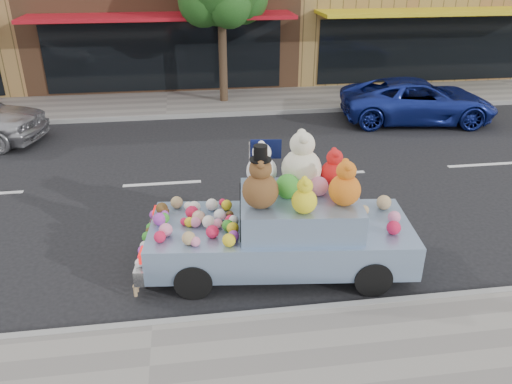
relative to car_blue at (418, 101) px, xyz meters
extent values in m
plane|color=black|center=(-7.86, -3.67, -0.66)|extent=(120.00, 120.00, 0.00)
cube|color=gray|center=(-7.86, 2.83, -0.60)|extent=(60.00, 3.00, 0.12)
cube|color=gray|center=(-7.86, -8.67, -0.60)|extent=(60.00, 0.12, 0.13)
cube|color=gray|center=(-7.86, 1.33, -0.60)|extent=(60.00, 0.12, 0.13)
cube|color=black|center=(-7.86, 4.31, 0.74)|extent=(8.50, 0.06, 2.40)
cube|color=#AA0F1A|center=(-7.86, 3.43, 2.24)|extent=(9.00, 1.80, 0.12)
cube|color=black|center=(2.14, 4.31, 0.74)|extent=(8.50, 0.06, 2.40)
cube|color=yellow|center=(2.14, 3.43, 2.24)|extent=(9.00, 1.80, 0.12)
cylinder|color=#38281C|center=(-5.86, 2.83, 0.94)|extent=(0.28, 0.28, 3.20)
sphere|color=#174413|center=(-6.46, 2.63, 2.76)|extent=(1.60, 1.60, 1.60)
sphere|color=#174413|center=(-5.66, 2.23, 2.66)|extent=(1.40, 1.40, 1.40)
imported|color=navy|center=(0.00, 0.00, 0.00)|extent=(5.00, 2.80, 1.32)
cylinder|color=black|center=(-4.46, -8.30, -0.36)|extent=(0.62, 0.27, 0.60)
cylinder|color=black|center=(-4.29, -6.75, -0.36)|extent=(0.62, 0.27, 0.60)
cylinder|color=black|center=(-7.25, -7.99, -0.36)|extent=(0.62, 0.27, 0.60)
cylinder|color=black|center=(-7.07, -6.44, -0.36)|extent=(0.62, 0.27, 0.60)
cube|color=#7B95B8|center=(-5.77, -7.37, -0.11)|extent=(4.46, 2.17, 0.60)
cube|color=#7B95B8|center=(-5.47, -7.40, 0.44)|extent=(2.06, 1.70, 0.50)
cube|color=silver|center=(-7.97, -7.12, -0.26)|extent=(0.36, 1.79, 0.26)
cube|color=red|center=(-8.00, -7.80, 0.06)|extent=(0.09, 0.28, 0.16)
cube|color=red|center=(-7.85, -6.45, 0.06)|extent=(0.09, 0.28, 0.16)
cube|color=black|center=(-6.41, -7.30, 0.44)|extent=(0.19, 1.30, 0.40)
sphere|color=brown|center=(-6.15, -7.68, 0.97)|extent=(0.56, 0.56, 0.56)
sphere|color=brown|center=(-6.15, -7.68, 1.33)|extent=(0.35, 0.35, 0.35)
sphere|color=brown|center=(-6.15, -7.80, 1.44)|extent=(0.13, 0.13, 0.13)
sphere|color=brown|center=(-6.15, -7.56, 1.44)|extent=(0.13, 0.13, 0.13)
cylinder|color=black|center=(-6.15, -7.68, 1.48)|extent=(0.33, 0.33, 0.02)
cylinder|color=black|center=(-6.15, -7.68, 1.59)|extent=(0.21, 0.21, 0.22)
sphere|color=beige|center=(-5.38, -7.06, 1.02)|extent=(0.66, 0.66, 0.66)
sphere|color=beige|center=(-5.38, -7.06, 1.45)|extent=(0.41, 0.41, 0.41)
sphere|color=beige|center=(-5.38, -7.20, 1.58)|extent=(0.16, 0.16, 0.16)
sphere|color=beige|center=(-5.38, -6.92, 1.58)|extent=(0.16, 0.16, 0.16)
sphere|color=#D36013|center=(-4.86, -7.77, 0.94)|extent=(0.50, 0.50, 0.50)
sphere|color=#D36013|center=(-4.86, -7.77, 1.26)|extent=(0.31, 0.31, 0.31)
sphere|color=#D36013|center=(-4.86, -7.88, 1.36)|extent=(0.12, 0.12, 0.12)
sphere|color=#D36013|center=(-4.86, -7.67, 1.36)|extent=(0.12, 0.12, 0.12)
sphere|color=red|center=(-4.83, -7.07, 0.91)|extent=(0.44, 0.44, 0.44)
sphere|color=red|center=(-4.83, -7.07, 1.19)|extent=(0.27, 0.27, 0.27)
sphere|color=red|center=(-4.83, -7.17, 1.28)|extent=(0.10, 0.10, 0.10)
sphere|color=red|center=(-4.83, -6.98, 1.28)|extent=(0.10, 0.10, 0.10)
sphere|color=silver|center=(-6.01, -6.89, 0.95)|extent=(0.51, 0.51, 0.51)
sphere|color=silver|center=(-6.01, -6.89, 1.28)|extent=(0.32, 0.32, 0.32)
sphere|color=silver|center=(-6.01, -7.00, 1.38)|extent=(0.12, 0.12, 0.12)
sphere|color=silver|center=(-6.01, -6.78, 1.38)|extent=(0.12, 0.12, 0.12)
sphere|color=yellow|center=(-5.53, -7.95, 0.88)|extent=(0.39, 0.39, 0.39)
sphere|color=yellow|center=(-5.53, -7.95, 1.13)|extent=(0.24, 0.24, 0.24)
sphere|color=yellow|center=(-5.53, -8.03, 1.21)|extent=(0.09, 0.09, 0.09)
sphere|color=yellow|center=(-5.53, -7.86, 1.21)|extent=(0.09, 0.09, 0.09)
sphere|color=#328E26|center=(-5.67, -7.38, 0.87)|extent=(0.40, 0.40, 0.40)
sphere|color=pink|center=(-5.17, -7.39, 0.84)|extent=(0.32, 0.32, 0.32)
sphere|color=#F9E2C6|center=(-7.26, -6.67, 0.27)|extent=(0.15, 0.15, 0.15)
sphere|color=tan|center=(-7.28, -7.80, 0.30)|extent=(0.21, 0.21, 0.21)
sphere|color=gold|center=(-6.67, -7.94, 0.29)|extent=(0.21, 0.21, 0.21)
sphere|color=red|center=(-6.66, -6.59, 0.26)|extent=(0.13, 0.13, 0.13)
sphere|color=white|center=(-6.75, -7.12, 0.29)|extent=(0.21, 0.21, 0.21)
sphere|color=purple|center=(-6.59, -7.79, 0.28)|extent=(0.17, 0.17, 0.17)
sphere|color=#F9E2C6|center=(-6.95, -7.34, 0.30)|extent=(0.21, 0.21, 0.21)
sphere|color=pink|center=(-6.80, -7.36, 0.27)|extent=(0.16, 0.16, 0.16)
sphere|color=#553A18|center=(-6.58, -7.06, 0.26)|extent=(0.13, 0.13, 0.13)
sphere|color=red|center=(-7.72, -7.67, 0.28)|extent=(0.19, 0.19, 0.19)
sphere|color=pink|center=(-7.63, -7.50, 0.30)|extent=(0.22, 0.22, 0.22)
sphere|color=#553A18|center=(-7.71, -6.74, 0.29)|extent=(0.21, 0.21, 0.21)
sphere|color=#F9E2C6|center=(-6.86, -6.73, 0.29)|extent=(0.21, 0.21, 0.21)
sphere|color=white|center=(-6.56, -7.34, 0.29)|extent=(0.19, 0.19, 0.19)
sphere|color=pink|center=(-7.16, -7.28, 0.28)|extent=(0.18, 0.18, 0.18)
sphere|color=gold|center=(-7.75, -7.10, 0.27)|extent=(0.16, 0.16, 0.16)
sphere|color=#328E26|center=(-6.65, -7.47, 0.28)|extent=(0.19, 0.19, 0.19)
sphere|color=purple|center=(-7.66, -6.90, 0.26)|extent=(0.14, 0.14, 0.14)
sphere|color=#328E26|center=(-6.61, -7.50, 0.26)|extent=(0.14, 0.14, 0.14)
sphere|color=pink|center=(-7.18, -7.87, 0.27)|extent=(0.16, 0.16, 0.16)
sphere|color=red|center=(-6.59, -7.32, 0.28)|extent=(0.19, 0.19, 0.19)
sphere|color=gold|center=(-6.60, -6.76, 0.28)|extent=(0.19, 0.19, 0.19)
sphere|color=red|center=(-7.34, -7.19, 0.26)|extent=(0.13, 0.13, 0.13)
sphere|color=#328E26|center=(-7.67, -7.09, 0.28)|extent=(0.19, 0.19, 0.19)
sphere|color=gold|center=(-6.58, -7.58, 0.29)|extent=(0.19, 0.19, 0.19)
sphere|color=tan|center=(-7.46, -6.56, 0.30)|extent=(0.21, 0.21, 0.21)
sphere|color=#C75C12|center=(-7.79, -7.06, 0.26)|extent=(0.13, 0.13, 0.13)
sphere|color=red|center=(-6.91, -7.65, 0.29)|extent=(0.21, 0.21, 0.21)
sphere|color=#553A18|center=(-7.66, -6.80, 0.26)|extent=(0.14, 0.14, 0.14)
sphere|color=purple|center=(-7.74, -7.13, 0.30)|extent=(0.22, 0.22, 0.22)
sphere|color=red|center=(-7.21, -6.97, 0.30)|extent=(0.22, 0.22, 0.22)
sphere|color=gold|center=(-7.26, -7.25, 0.27)|extent=(0.16, 0.16, 0.16)
sphere|color=white|center=(-6.61, -7.78, 0.26)|extent=(0.15, 0.15, 0.15)
sphere|color=#F9E2C6|center=(-7.16, -6.79, 0.30)|extent=(0.22, 0.22, 0.22)
sphere|color=#D8A88C|center=(-7.10, -7.17, 0.31)|extent=(0.22, 0.22, 0.22)
sphere|color=#F9E2C6|center=(-8.00, -7.35, -0.05)|extent=(0.15, 0.15, 0.15)
sphere|color=#553A18|center=(-7.94, -6.87, -0.06)|extent=(0.13, 0.13, 0.13)
sphere|color=purple|center=(-7.88, -6.33, -0.04)|extent=(0.18, 0.18, 0.18)
sphere|color=#328E26|center=(-7.93, -6.76, -0.05)|extent=(0.15, 0.15, 0.15)
sphere|color=#328E26|center=(-7.97, -7.09, -0.04)|extent=(0.18, 0.18, 0.18)
sphere|color=red|center=(-8.03, -7.66, -0.07)|extent=(0.12, 0.12, 0.12)
sphere|color=purple|center=(-8.02, -7.49, -0.05)|extent=(0.16, 0.16, 0.16)
sphere|color=white|center=(-8.05, -7.83, -0.06)|extent=(0.14, 0.14, 0.14)
sphere|color=tan|center=(-4.31, -7.27, 0.28)|extent=(0.18, 0.18, 0.18)
sphere|color=tan|center=(-3.90, -7.12, 0.32)|extent=(0.26, 0.26, 0.26)
sphere|color=red|center=(-4.06, -7.95, 0.30)|extent=(0.23, 0.23, 0.23)
sphere|color=pink|center=(-3.91, -7.61, 0.30)|extent=(0.21, 0.21, 0.21)
cylinder|color=#997A54|center=(-8.15, -7.95, -0.50)|extent=(0.06, 0.06, 0.17)
sphere|color=#997A54|center=(-8.15, -7.95, -0.40)|extent=(0.07, 0.07, 0.07)
cylinder|color=#997A54|center=(-8.14, -7.84, -0.50)|extent=(0.06, 0.06, 0.17)
sphere|color=#997A54|center=(-8.14, -7.84, -0.40)|extent=(0.07, 0.07, 0.07)
cylinder|color=#997A54|center=(-8.12, -7.73, -0.50)|extent=(0.06, 0.06, 0.17)
sphere|color=#997A54|center=(-8.12, -7.73, -0.40)|extent=(0.07, 0.07, 0.07)
cylinder|color=#997A54|center=(-8.11, -7.62, -0.50)|extent=(0.06, 0.06, 0.17)
sphere|color=#997A54|center=(-8.11, -7.62, -0.40)|extent=(0.07, 0.07, 0.07)
cylinder|color=#997A54|center=(-8.10, -7.50, -0.50)|extent=(0.06, 0.06, 0.17)
sphere|color=#997A54|center=(-8.10, -7.50, -0.40)|extent=(0.07, 0.07, 0.07)
cylinder|color=#997A54|center=(-8.08, -7.39, -0.50)|extent=(0.06, 0.06, 0.17)
sphere|color=#997A54|center=(-8.08, -7.39, -0.40)|extent=(0.07, 0.07, 0.07)
cylinder|color=#997A54|center=(-8.07, -7.28, -0.50)|extent=(0.06, 0.06, 0.17)
sphere|color=#997A54|center=(-8.07, -7.28, -0.40)|extent=(0.07, 0.07, 0.07)
cylinder|color=#997A54|center=(-8.06, -7.17, -0.50)|extent=(0.06, 0.06, 0.17)
sphere|color=#997A54|center=(-8.06, -7.17, -0.40)|extent=(0.07, 0.07, 0.07)
cylinder|color=#997A54|center=(-8.05, -7.05, -0.50)|extent=(0.06, 0.06, 0.17)
sphere|color=#997A54|center=(-8.05, -7.05, -0.40)|extent=(0.07, 0.07, 0.07)
cylinder|color=#997A54|center=(-8.03, -6.94, -0.50)|extent=(0.06, 0.06, 0.17)
sphere|color=#997A54|center=(-8.03, -6.94, -0.40)|extent=(0.07, 0.07, 0.07)
cylinder|color=#997A54|center=(-8.02, -6.83, -0.50)|extent=(0.06, 0.06, 0.17)
sphere|color=#997A54|center=(-8.02, -6.83, -0.40)|extent=(0.07, 0.07, 0.07)
cylinder|color=#997A54|center=(-8.01, -6.72, -0.50)|extent=(0.06, 0.06, 0.17)
sphere|color=#997A54|center=(-8.01, -6.72, -0.40)|extent=(0.07, 0.07, 0.07)
cylinder|color=#997A54|center=(-7.99, -6.60, -0.50)|extent=(0.06, 0.06, 0.17)
sphere|color=#997A54|center=(-7.99, -6.60, -0.40)|extent=(0.07, 0.07, 0.07)
cylinder|color=#997A54|center=(-7.98, -6.49, -0.50)|extent=(0.06, 0.06, 0.17)
sphere|color=#997A54|center=(-7.98, -6.49, -0.40)|extent=(0.07, 0.07, 0.07)
cylinder|color=#997A54|center=(-7.97, -6.38, -0.50)|extent=(0.06, 0.06, 0.17)
sphere|color=#997A54|center=(-7.97, -6.38, -0.40)|extent=(0.07, 0.07, 0.07)
cylinder|color=#997A54|center=(-7.96, -6.26, -0.50)|extent=(0.06, 0.06, 0.17)
sphere|color=#997A54|center=(-7.96, -6.26, -0.40)|extent=(0.07, 0.07, 0.07)
cylinder|color=silver|center=(-6.19, -6.67, 1.04)|extent=(0.02, 0.02, 0.70)
cube|color=#0C1447|center=(-5.91, -6.68, 1.25)|extent=(0.52, 0.08, 0.34)
camera|label=1|loc=(-7.18, -14.41, 4.27)|focal=35.00mm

